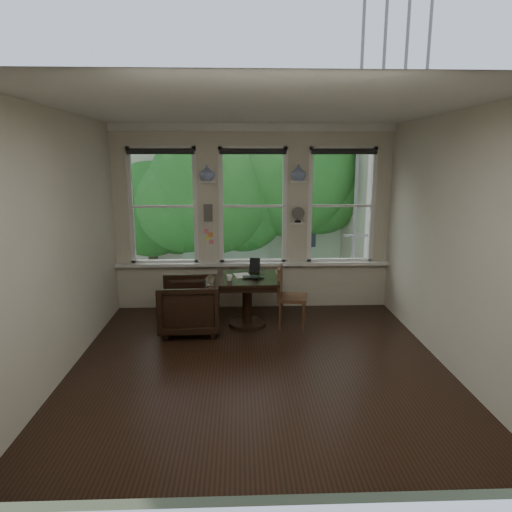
{
  "coord_description": "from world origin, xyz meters",
  "views": [
    {
      "loc": [
        -0.23,
        -5.2,
        2.46
      ],
      "look_at": [
        0.0,
        0.9,
        1.15
      ],
      "focal_mm": 32.0,
      "sensor_mm": 36.0,
      "label": 1
    }
  ],
  "objects_px": {
    "side_chair_right": "(293,297)",
    "armchair_left": "(189,306)",
    "laptop": "(254,278)",
    "mug": "(229,278)",
    "table": "(247,301)"
  },
  "relations": [
    {
      "from": "side_chair_right",
      "to": "armchair_left",
      "type": "bearing_deg",
      "value": 105.23
    },
    {
      "from": "side_chair_right",
      "to": "mug",
      "type": "xyz_separation_m",
      "value": [
        -0.92,
        -0.09,
        0.33
      ]
    },
    {
      "from": "side_chair_right",
      "to": "table",
      "type": "bearing_deg",
      "value": 93.28
    },
    {
      "from": "mug",
      "to": "side_chair_right",
      "type": "bearing_deg",
      "value": 5.83
    },
    {
      "from": "laptop",
      "to": "mug",
      "type": "distance_m",
      "value": 0.36
    },
    {
      "from": "laptop",
      "to": "armchair_left",
      "type": "bearing_deg",
      "value": -173.53
    },
    {
      "from": "mug",
      "to": "table",
      "type": "bearing_deg",
      "value": 34.85
    },
    {
      "from": "table",
      "to": "armchair_left",
      "type": "distance_m",
      "value": 0.86
    },
    {
      "from": "armchair_left",
      "to": "mug",
      "type": "xyz_separation_m",
      "value": [
        0.58,
        0.03,
        0.4
      ]
    },
    {
      "from": "table",
      "to": "side_chair_right",
      "type": "bearing_deg",
      "value": -7.17
    },
    {
      "from": "side_chair_right",
      "to": "laptop",
      "type": "height_order",
      "value": "side_chair_right"
    },
    {
      "from": "table",
      "to": "mug",
      "type": "xyz_separation_m",
      "value": [
        -0.26,
        -0.18,
        0.42
      ]
    },
    {
      "from": "side_chair_right",
      "to": "mug",
      "type": "relative_size",
      "value": 10.37
    },
    {
      "from": "armchair_left",
      "to": "side_chair_right",
      "type": "bearing_deg",
      "value": 92.91
    },
    {
      "from": "armchair_left",
      "to": "mug",
      "type": "relative_size",
      "value": 9.66
    }
  ]
}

